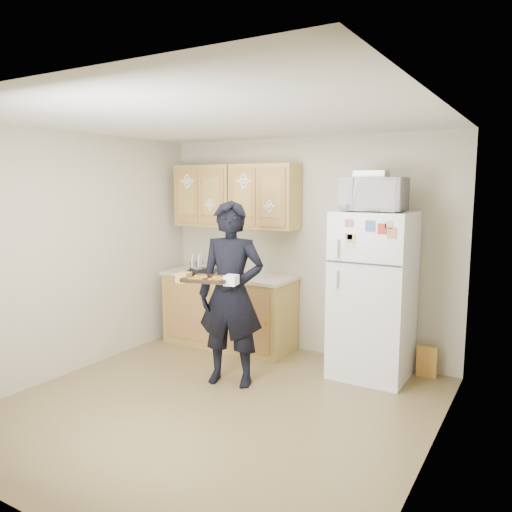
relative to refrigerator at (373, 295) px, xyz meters
The scene contains 23 objects.
floor 1.92m from the refrigerator, 123.60° to the right, with size 3.60×3.60×0.00m, color brown.
ceiling 2.38m from the refrigerator, 123.60° to the right, with size 3.60×3.60×0.00m, color silver.
wall_back 1.10m from the refrigerator, 158.72° to the left, with size 3.60×0.04×2.50m, color #B4AB92.
wall_front 3.39m from the refrigerator, 106.39° to the right, with size 3.60×0.04×2.50m, color #B4AB92.
wall_left 3.13m from the refrigerator, 152.53° to the right, with size 0.04×3.60×2.50m, color #B4AB92.
wall_right 1.71m from the refrigerator, 59.27° to the right, with size 0.04×3.60×2.50m, color #B4AB92.
refrigerator is the anchor object (origin of this frame).
base_cabinet 1.85m from the refrigerator, behind, with size 1.60×0.60×0.86m, color olive.
countertop 1.80m from the refrigerator, behind, with size 1.64×0.64×0.04m, color #C1B695.
upper_cab_left 2.41m from the refrigerator, behind, with size 0.80×0.33×0.75m, color olive.
upper_cab_right 1.70m from the refrigerator, behind, with size 0.80×0.33×0.75m, color olive.
cereal_box 0.89m from the refrigerator, 24.99° to the left, with size 0.20×0.07×0.32m, color #E4AF50.
person 1.45m from the refrigerator, 141.05° to the right, with size 0.66×0.43×1.81m, color black.
baking_tray 1.72m from the refrigerator, 134.98° to the right, with size 0.41×0.30×0.04m, color black.
pizza_front_left 1.84m from the refrigerator, 134.67° to the right, with size 0.14×0.14×0.02m, color orange.
pizza_front_right 1.68m from the refrigerator, 131.21° to the right, with size 0.14×0.14×0.02m, color orange.
pizza_back_left 1.77m from the refrigerator, 138.54° to the right, with size 0.14×0.14×0.02m, color orange.
pizza_back_right 1.60m from the refrigerator, 135.33° to the right, with size 0.14×0.14×0.02m, color orange.
microwave 1.02m from the refrigerator, 100.15° to the right, with size 0.60×0.41×0.33m, color white.
foil_pan 1.22m from the refrigerator, 158.36° to the right, with size 0.31×0.22×0.07m, color #B9B8C0.
dish_rack 2.15m from the refrigerator, behind, with size 0.37×0.28×0.15m, color black.
bowl 2.23m from the refrigerator, behind, with size 0.20×0.20×0.05m, color white.
soap_bottle 1.34m from the refrigerator, behind, with size 0.08×0.09×0.19m, color white.
Camera 1 is at (2.46, -3.46, 1.96)m, focal length 35.00 mm.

